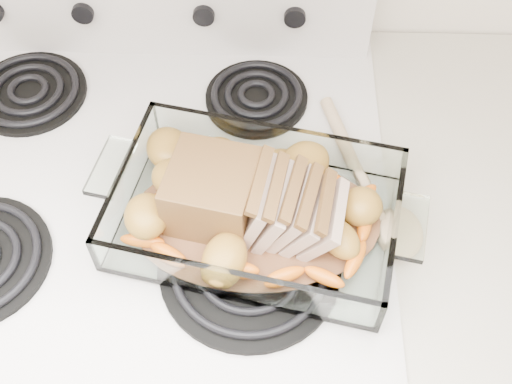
{
  "coord_description": "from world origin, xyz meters",
  "views": [
    {
      "loc": [
        0.21,
        1.07,
        1.71
      ],
      "look_at": [
        0.2,
        1.58,
        0.99
      ],
      "focal_mm": 45.0,
      "sensor_mm": 36.0,
      "label": 1
    }
  ],
  "objects_px": {
    "counter_right": "(480,315)",
    "baking_dish": "(256,215)",
    "pork_roast": "(238,201)",
    "electric_range": "(164,303)"
  },
  "relations": [
    {
      "from": "electric_range",
      "to": "counter_right",
      "type": "relative_size",
      "value": 1.2
    },
    {
      "from": "electric_range",
      "to": "baking_dish",
      "type": "bearing_deg",
      "value": -25.05
    },
    {
      "from": "electric_range",
      "to": "baking_dish",
      "type": "relative_size",
      "value": 2.91
    },
    {
      "from": "baking_dish",
      "to": "electric_range",
      "type": "bearing_deg",
      "value": 166.95
    },
    {
      "from": "counter_right",
      "to": "baking_dish",
      "type": "relative_size",
      "value": 2.42
    },
    {
      "from": "electric_range",
      "to": "pork_roast",
      "type": "bearing_deg",
      "value": -27.96
    },
    {
      "from": "counter_right",
      "to": "baking_dish",
      "type": "distance_m",
      "value": 0.69
    },
    {
      "from": "counter_right",
      "to": "pork_roast",
      "type": "xyz_separation_m",
      "value": [
        -0.49,
        -0.09,
        0.53
      ]
    },
    {
      "from": "electric_range",
      "to": "counter_right",
      "type": "bearing_deg",
      "value": -0.1
    },
    {
      "from": "counter_right",
      "to": "baking_dish",
      "type": "height_order",
      "value": "baking_dish"
    }
  ]
}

